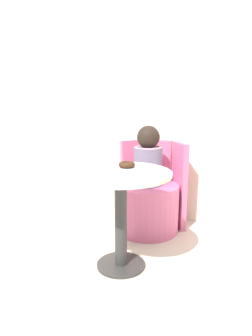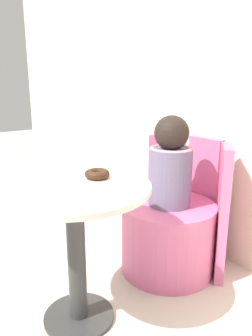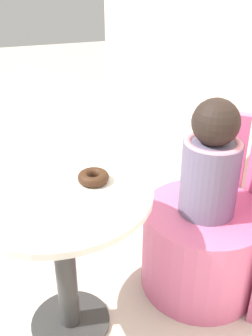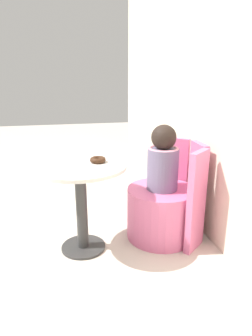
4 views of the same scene
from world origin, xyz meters
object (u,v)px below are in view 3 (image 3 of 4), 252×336
Objects in this scene: round_table at (62,229)px; tub_chair at (201,247)px; child_figure at (211,162)px; donut at (93,177)px.

round_table is 0.70m from tub_chair.
child_figure is at bearing -97.13° from tub_chair.
child_figure reaches higher than donut.
round_table is at bearing -82.45° from donut.
donut is at bearing -85.94° from child_figure.
donut is at bearing -85.94° from tub_chair.
child_figure reaches higher than tub_chair.
round_table is at bearing -85.21° from child_figure.
tub_chair is at bearing 82.87° from child_figure.
tub_chair is 4.78× the size of donut.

